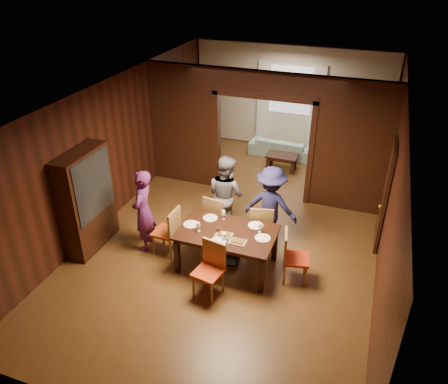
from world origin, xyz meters
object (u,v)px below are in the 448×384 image
at_px(person_navy, 271,206).
at_px(coffee_table, 282,162).
at_px(person_purple, 143,211).
at_px(chair_far_l, 218,216).
at_px(hutch, 87,201).
at_px(chair_right, 296,257).
at_px(sofa, 282,147).
at_px(chair_left, 166,231).
at_px(chair_far_r, 261,225).
at_px(person_grey, 226,195).
at_px(chair_near, 208,271).
at_px(dining_table, 227,249).

xyz_separation_m(person_navy, coffee_table, (-0.51, 3.22, -0.61)).
distance_m(person_purple, chair_far_l, 1.48).
bearing_deg(hutch, chair_right, 4.69).
relative_size(sofa, chair_left, 1.80).
distance_m(chair_right, chair_far_r, 1.11).
height_order(chair_left, chair_right, same).
bearing_deg(person_grey, sofa, -68.43).
height_order(chair_far_l, hutch, hutch).
xyz_separation_m(sofa, hutch, (-2.51, -5.35, 0.74)).
relative_size(chair_near, hutch, 0.48).
height_order(chair_far_r, chair_near, same).
bearing_deg(person_navy, chair_right, 128.86).
bearing_deg(person_navy, hutch, 24.86).
relative_size(chair_far_l, chair_far_r, 1.00).
bearing_deg(chair_left, person_navy, 123.46).
relative_size(person_navy, dining_table, 0.94).
xyz_separation_m(chair_left, hutch, (-1.46, -0.28, 0.52)).
bearing_deg(chair_right, chair_far_r, 36.04).
relative_size(chair_left, chair_far_l, 1.00).
bearing_deg(chair_far_r, chair_far_l, -14.51).
xyz_separation_m(person_grey, chair_left, (-0.82, -1.06, -0.36)).
relative_size(person_grey, dining_table, 0.98).
relative_size(chair_right, chair_near, 1.00).
distance_m(chair_far_l, chair_far_r, 0.90).
distance_m(person_grey, person_navy, 0.93).
bearing_deg(coffee_table, hutch, -120.78).
height_order(person_purple, chair_near, person_purple).
bearing_deg(person_purple, chair_left, 78.88).
height_order(person_grey, chair_right, person_grey).
relative_size(dining_table, coffee_table, 2.15).
relative_size(person_grey, person_navy, 1.04).
height_order(chair_left, chair_near, same).
height_order(chair_far_r, hutch, hutch).
bearing_deg(chair_left, sofa, 171.38).
distance_m(dining_table, chair_near, 0.82).
bearing_deg(hutch, chair_left, 10.89).
relative_size(person_purple, chair_right, 1.69).
distance_m(chair_left, hutch, 1.57).
height_order(chair_right, hutch, hutch).
distance_m(person_grey, chair_far_l, 0.44).
distance_m(person_grey, dining_table, 1.23).
bearing_deg(person_navy, sofa, -77.47).
xyz_separation_m(person_purple, chair_far_r, (2.10, 0.77, -0.33)).
relative_size(person_purple, chair_left, 1.69).
xyz_separation_m(person_purple, chair_far_l, (1.20, 0.79, -0.33)).
relative_size(person_grey, chair_left, 1.74).
height_order(dining_table, chair_right, chair_right).
bearing_deg(chair_far_l, dining_table, 128.69).
distance_m(sofa, coffee_table, 0.84).
bearing_deg(sofa, person_grey, 90.34).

